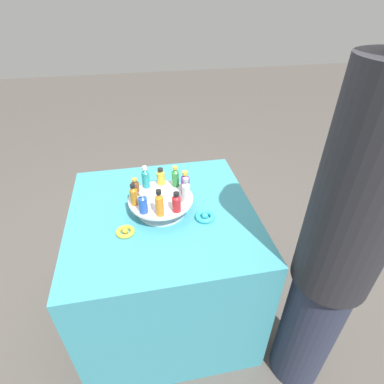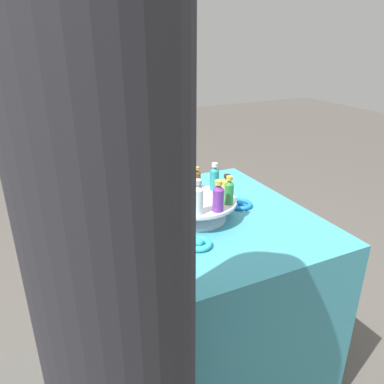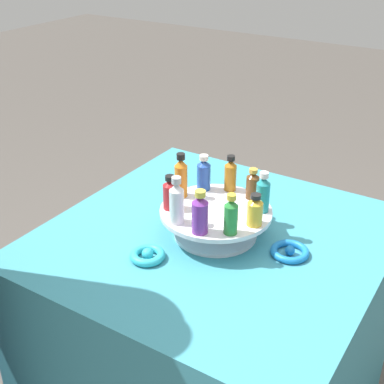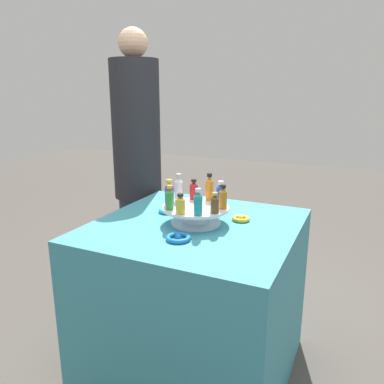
% 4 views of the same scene
% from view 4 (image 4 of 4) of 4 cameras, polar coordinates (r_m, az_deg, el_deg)
% --- Properties ---
extents(ground_plane, '(12.00, 12.00, 0.00)m').
position_cam_4_polar(ground_plane, '(2.09, 0.51, -25.33)').
color(ground_plane, '#4C4742').
extents(party_table, '(0.89, 0.89, 0.78)m').
position_cam_4_polar(party_table, '(1.86, 0.54, -16.15)').
color(party_table, teal).
rests_on(party_table, ground_plane).
extents(display_stand, '(0.30, 0.30, 0.08)m').
position_cam_4_polar(display_stand, '(1.68, 0.58, -3.27)').
color(display_stand, silver).
rests_on(display_stand, party_table).
extents(bottle_green, '(0.03, 0.03, 0.11)m').
position_cam_4_polar(bottle_green, '(1.61, -3.43, -0.98)').
color(bottle_green, '#288438').
rests_on(bottle_green, display_stand).
extents(bottle_gold, '(0.04, 0.04, 0.09)m').
position_cam_4_polar(bottle_gold, '(1.56, -1.77, -1.92)').
color(bottle_gold, gold).
rests_on(bottle_gold, display_stand).
extents(bottle_teal, '(0.04, 0.04, 0.11)m').
position_cam_4_polar(bottle_teal, '(1.54, 0.94, -1.67)').
color(bottle_teal, teal).
rests_on(bottle_teal, display_stand).
extents(bottle_brown, '(0.04, 0.04, 0.09)m').
position_cam_4_polar(bottle_brown, '(1.57, 3.48, -1.78)').
color(bottle_brown, brown).
rests_on(bottle_brown, display_stand).
extents(bottle_amber, '(0.03, 0.03, 0.11)m').
position_cam_4_polar(bottle_amber, '(1.63, 4.76, -0.87)').
color(bottle_amber, '#AD6B19').
rests_on(bottle_amber, display_stand).
extents(bottle_blue, '(0.04, 0.04, 0.11)m').
position_cam_4_polar(bottle_blue, '(1.71, 4.38, -0.19)').
color(bottle_blue, '#234CAD').
rests_on(bottle_blue, display_stand).
extents(bottle_orange, '(0.04, 0.04, 0.13)m').
position_cam_4_polar(bottle_orange, '(1.76, 2.67, 0.63)').
color(bottle_orange, orange).
rests_on(bottle_orange, display_stand).
extents(bottle_red, '(0.04, 0.04, 0.10)m').
position_cam_4_polar(bottle_red, '(1.78, 0.27, 0.31)').
color(bottle_red, '#B21E23').
rests_on(bottle_red, display_stand).
extents(bottle_clear, '(0.04, 0.04, 0.13)m').
position_cam_4_polar(bottle_clear, '(1.75, -2.03, 0.55)').
color(bottle_clear, silver).
rests_on(bottle_clear, display_stand).
extents(bottle_purple, '(0.04, 0.04, 0.12)m').
position_cam_4_polar(bottle_purple, '(1.69, -3.46, -0.18)').
color(bottle_purple, '#702D93').
rests_on(bottle_purple, display_stand).
extents(ribbon_bow_blue, '(0.10, 0.10, 0.03)m').
position_cam_4_polar(ribbon_bow_blue, '(1.51, -2.11, -7.00)').
color(ribbon_bow_blue, blue).
rests_on(ribbon_bow_blue, party_table).
extents(ribbon_bow_gold, '(0.08, 0.08, 0.03)m').
position_cam_4_polar(ribbon_bow_gold, '(1.74, 7.46, -4.05)').
color(ribbon_bow_gold, gold).
rests_on(ribbon_bow_gold, party_table).
extents(ribbon_bow_teal, '(0.09, 0.09, 0.03)m').
position_cam_4_polar(ribbon_bow_teal, '(1.85, -3.72, -2.79)').
color(ribbon_bow_teal, '#2DB7CC').
rests_on(ribbon_bow_teal, party_table).
extents(person_figure, '(0.29, 0.29, 1.71)m').
position_cam_4_polar(person_figure, '(2.36, -8.26, 2.85)').
color(person_figure, '#282D42').
rests_on(person_figure, ground_plane).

